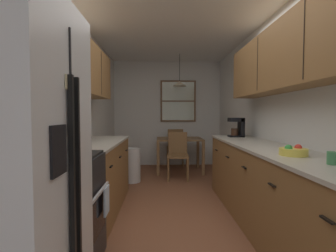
{
  "coord_description": "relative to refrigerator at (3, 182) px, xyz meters",
  "views": [
    {
      "loc": [
        -0.17,
        -2.45,
        1.24
      ],
      "look_at": [
        -0.05,
        1.37,
        1.07
      ],
      "focal_mm": 26.26,
      "sensor_mm": 36.0,
      "label": 1
    }
  ],
  "objects": [
    {
      "name": "back_window",
      "position": [
        1.22,
        4.8,
        0.67
      ],
      "size": [
        0.86,
        0.05,
        1.01
      ],
      "color": "brown"
    },
    {
      "name": "mug_by_coffeemaker",
      "position": [
        1.97,
        0.4,
        0.04
      ],
      "size": [
        0.11,
        0.07,
        0.09
      ],
      "color": "#3F7F4C",
      "rests_on": "counter_right"
    },
    {
      "name": "wall_back",
      "position": [
        0.96,
        4.87,
        0.37
      ],
      "size": [
        4.4,
        0.1,
        2.55
      ],
      "primitive_type": "cube",
      "color": "silver",
      "rests_on": "ground"
    },
    {
      "name": "wall_right",
      "position": [
        2.31,
        2.22,
        0.37
      ],
      "size": [
        0.1,
        9.0,
        2.55
      ],
      "primitive_type": "cube",
      "color": "silver",
      "rests_on": "ground"
    },
    {
      "name": "counter_right",
      "position": [
        1.96,
        1.24,
        -0.46
      ],
      "size": [
        0.64,
        3.17,
        0.9
      ],
      "color": "brown",
      "rests_on": "ground"
    },
    {
      "name": "upper_cabinets_left",
      "position": [
        -0.18,
        1.87,
        0.91
      ],
      "size": [
        0.33,
        1.85,
        0.64
      ],
      "color": "brown"
    },
    {
      "name": "trash_bin",
      "position": [
        0.26,
        3.29,
        -0.6
      ],
      "size": [
        0.32,
        0.32,
        0.62
      ],
      "primitive_type": "cylinder",
      "color": "silver",
      "rests_on": "ground"
    },
    {
      "name": "counter_left",
      "position": [
        -0.04,
        1.92,
        -0.46
      ],
      "size": [
        0.64,
        1.77,
        0.9
      ],
      "color": "brown",
      "rests_on": "ground"
    },
    {
      "name": "dish_towel",
      "position": [
        0.32,
        0.88,
        -0.41
      ],
      "size": [
        0.02,
        0.16,
        0.24
      ],
      "primitive_type": "cube",
      "color": "silver"
    },
    {
      "name": "pendant_light",
      "position": [
        1.2,
        4.09,
        1.01
      ],
      "size": [
        0.3,
        0.3,
        0.69
      ],
      "color": "black"
    },
    {
      "name": "wall_left",
      "position": [
        -0.39,
        2.22,
        0.37
      ],
      "size": [
        0.1,
        9.0,
        2.55
      ],
      "primitive_type": "cube",
      "color": "silver",
      "rests_on": "ground"
    },
    {
      "name": "fruit_bowl",
      "position": [
        1.91,
        0.78,
        0.03
      ],
      "size": [
        0.23,
        0.23,
        0.09
      ],
      "color": "#E5D14C",
      "rests_on": "counter_right"
    },
    {
      "name": "dining_chair_near",
      "position": [
        1.13,
        3.5,
        -0.41
      ],
      "size": [
        0.42,
        0.42,
        0.9
      ],
      "color": "brown",
      "rests_on": "ground"
    },
    {
      "name": "coffee_maker",
      "position": [
        1.99,
        2.52,
        0.15
      ],
      "size": [
        0.22,
        0.18,
        0.3
      ],
      "color": "black",
      "rests_on": "counter_right"
    },
    {
      "name": "ground_plane",
      "position": [
        0.96,
        2.22,
        -0.91
      ],
      "size": [
        12.0,
        12.0,
        0.0
      ],
      "primitive_type": "plane",
      "color": "brown"
    },
    {
      "name": "dining_table",
      "position": [
        1.2,
        4.09,
        -0.29
      ],
      "size": [
        0.98,
        0.78,
        0.73
      ],
      "color": "brown",
      "rests_on": "ground"
    },
    {
      "name": "storage_canister",
      "position": [
        -0.04,
        1.22,
        0.1
      ],
      "size": [
        0.1,
        0.1,
        0.21
      ],
      "color": "red",
      "rests_on": "counter_left"
    },
    {
      "name": "dining_chair_far",
      "position": [
        1.14,
        4.69,
        -0.41
      ],
      "size": [
        0.41,
        0.41,
        0.9
      ],
      "color": "brown",
      "rests_on": "ground"
    },
    {
      "name": "stove_range",
      "position": [
        -0.04,
        0.71,
        -0.44
      ],
      "size": [
        0.66,
        0.65,
        1.1
      ],
      "color": "black",
      "rests_on": "ground"
    },
    {
      "name": "ceiling_slab",
      "position": [
        0.96,
        2.22,
        1.68
      ],
      "size": [
        4.4,
        9.0,
        0.08
      ],
      "primitive_type": "cube",
      "color": "white"
    },
    {
      "name": "upper_cabinets_right",
      "position": [
        2.1,
        1.19,
        0.93
      ],
      "size": [
        0.33,
        2.85,
        0.68
      ],
      "color": "brown"
    },
    {
      "name": "microwave_over_range",
      "position": [
        -0.15,
        0.71,
        0.72
      ],
      "size": [
        0.39,
        0.62,
        0.31
      ],
      "color": "black"
    },
    {
      "name": "refrigerator",
      "position": [
        0.0,
        0.0,
        0.0
      ],
      "size": [
        0.71,
        0.74,
        1.81
      ],
      "color": "silver",
      "rests_on": "ground"
    }
  ]
}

